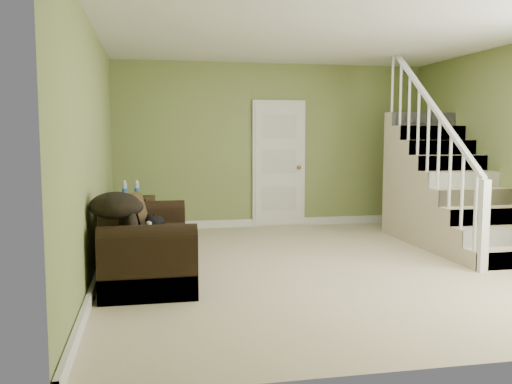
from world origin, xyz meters
name	(u,v)px	position (x,y,z in m)	size (l,w,h in m)	color
floor	(326,265)	(0.00, 0.00, 0.00)	(5.00, 5.50, 0.01)	tan
ceiling	(329,30)	(0.00, 0.00, 2.60)	(5.00, 5.50, 0.01)	white
wall_back	(272,146)	(0.00, 2.75, 1.30)	(5.00, 0.04, 2.60)	olive
wall_front	(471,162)	(0.00, -2.75, 1.30)	(5.00, 0.04, 2.60)	olive
wall_left	(93,152)	(-2.50, 0.00, 1.30)	(0.04, 5.50, 2.60)	olive
baseboard_back	(272,222)	(0.00, 2.72, 0.06)	(5.00, 0.04, 0.12)	white
baseboard_left	(100,270)	(-2.47, 0.00, 0.06)	(0.04, 5.50, 0.12)	white
door	(279,164)	(0.10, 2.71, 1.01)	(0.86, 0.12, 2.02)	white
staircase	(443,196)	(1.99, 0.97, 0.64)	(1.00, 2.51, 2.82)	tan
sofa	(144,247)	(-2.01, -0.07, 0.30)	(0.87, 2.01, 0.80)	black
side_table	(132,220)	(-2.19, 1.70, 0.32)	(0.64, 0.64, 0.86)	black
cat	(156,224)	(-1.88, 0.10, 0.52)	(0.27, 0.48, 0.23)	black
banana	(170,235)	(-1.75, -0.27, 0.46)	(0.06, 0.21, 0.06)	gold
throw_pillow	(141,211)	(-2.05, 0.48, 0.60)	(0.10, 0.41, 0.41)	#4B321E
throw_blanket	(115,206)	(-2.26, -0.67, 0.82)	(0.46, 0.61, 0.25)	black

